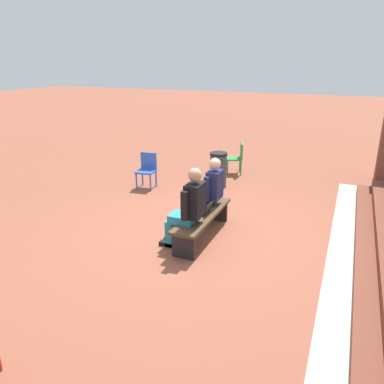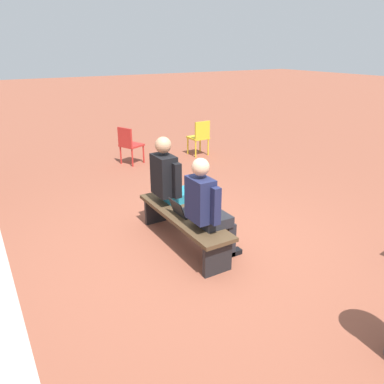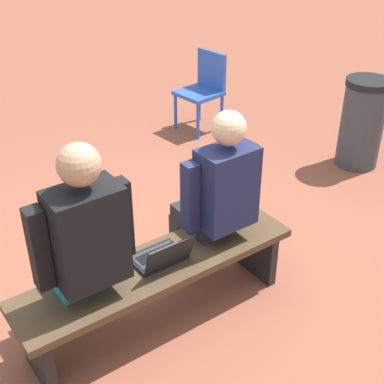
{
  "view_description": "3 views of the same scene",
  "coord_description": "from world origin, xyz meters",
  "px_view_note": "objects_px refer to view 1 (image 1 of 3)",
  "views": [
    {
      "loc": [
        5.68,
        2.3,
        2.96
      ],
      "look_at": [
        0.47,
        0.06,
        0.94
      ],
      "focal_mm": 35.0,
      "sensor_mm": 36.0,
      "label": 1
    },
    {
      "loc": [
        -3.73,
        2.3,
        2.49
      ],
      "look_at": [
        0.23,
        -0.07,
        0.69
      ],
      "focal_mm": 35.0,
      "sensor_mm": 36.0,
      "label": 2
    },
    {
      "loc": [
        1.46,
        2.3,
        2.47
      ],
      "look_at": [
        -0.15,
        0.07,
        0.82
      ],
      "focal_mm": 50.0,
      "sensor_mm": 36.0,
      "label": 3
    }
  ],
  "objects_px": {
    "bench": "(203,219)",
    "plastic_chair_foreground": "(147,168)",
    "plastic_chair_near_bench_right": "(237,156)",
    "litter_bin": "(218,170)",
    "person_adult": "(189,206)",
    "person_student": "(209,190)",
    "laptop": "(204,211)"
  },
  "relations": [
    {
      "from": "bench",
      "to": "plastic_chair_foreground",
      "type": "xyz_separation_m",
      "value": [
        -2.03,
        -2.25,
        0.13
      ]
    },
    {
      "from": "plastic_chair_near_bench_right",
      "to": "litter_bin",
      "type": "height_order",
      "value": "litter_bin"
    },
    {
      "from": "bench",
      "to": "litter_bin",
      "type": "height_order",
      "value": "litter_bin"
    },
    {
      "from": "bench",
      "to": "person_adult",
      "type": "xyz_separation_m",
      "value": [
        0.44,
        -0.07,
        0.38
      ]
    },
    {
      "from": "litter_bin",
      "to": "plastic_chair_near_bench_right",
      "type": "bearing_deg",
      "value": 176.42
    },
    {
      "from": "person_student",
      "to": "plastic_chair_near_bench_right",
      "type": "height_order",
      "value": "person_student"
    },
    {
      "from": "plastic_chair_foreground",
      "to": "litter_bin",
      "type": "relative_size",
      "value": 0.98
    },
    {
      "from": "person_adult",
      "to": "plastic_chair_near_bench_right",
      "type": "relative_size",
      "value": 1.65
    },
    {
      "from": "laptop",
      "to": "plastic_chair_foreground",
      "type": "distance_m",
      "value": 3.03
    },
    {
      "from": "laptop",
      "to": "person_adult",
      "type": "bearing_deg",
      "value": -10.02
    },
    {
      "from": "person_student",
      "to": "plastic_chair_near_bench_right",
      "type": "xyz_separation_m",
      "value": [
        -3.53,
        -0.52,
        -0.23
      ]
    },
    {
      "from": "bench",
      "to": "person_adult",
      "type": "relative_size",
      "value": 1.3
    },
    {
      "from": "person_adult",
      "to": "plastic_chair_foreground",
      "type": "relative_size",
      "value": 1.65
    },
    {
      "from": "person_adult",
      "to": "litter_bin",
      "type": "bearing_deg",
      "value": -169.27
    },
    {
      "from": "laptop",
      "to": "person_student",
      "type": "bearing_deg",
      "value": -170.32
    },
    {
      "from": "person_student",
      "to": "plastic_chair_near_bench_right",
      "type": "distance_m",
      "value": 3.58
    },
    {
      "from": "person_adult",
      "to": "plastic_chair_foreground",
      "type": "height_order",
      "value": "person_adult"
    },
    {
      "from": "plastic_chair_near_bench_right",
      "to": "person_student",
      "type": "bearing_deg",
      "value": 8.4
    },
    {
      "from": "bench",
      "to": "person_adult",
      "type": "height_order",
      "value": "person_adult"
    },
    {
      "from": "bench",
      "to": "litter_bin",
      "type": "distance_m",
      "value": 2.8
    },
    {
      "from": "bench",
      "to": "plastic_chair_near_bench_right",
      "type": "xyz_separation_m",
      "value": [
        -4.01,
        -0.59,
        0.13
      ]
    },
    {
      "from": "person_student",
      "to": "plastic_chair_foreground",
      "type": "distance_m",
      "value": 2.69
    },
    {
      "from": "bench",
      "to": "person_adult",
      "type": "bearing_deg",
      "value": -8.94
    },
    {
      "from": "person_adult",
      "to": "laptop",
      "type": "bearing_deg",
      "value": 169.98
    },
    {
      "from": "laptop",
      "to": "plastic_chair_foreground",
      "type": "xyz_separation_m",
      "value": [
        -2.01,
        -2.26,
        -0.02
      ]
    },
    {
      "from": "laptop",
      "to": "litter_bin",
      "type": "height_order",
      "value": "litter_bin"
    },
    {
      "from": "laptop",
      "to": "plastic_chair_near_bench_right",
      "type": "xyz_separation_m",
      "value": [
        -3.99,
        -0.6,
        -0.02
      ]
    },
    {
      "from": "plastic_chair_near_bench_right",
      "to": "person_adult",
      "type": "bearing_deg",
      "value": 6.64
    },
    {
      "from": "person_student",
      "to": "person_adult",
      "type": "distance_m",
      "value": 0.92
    },
    {
      "from": "plastic_chair_foreground",
      "to": "laptop",
      "type": "bearing_deg",
      "value": 48.35
    },
    {
      "from": "person_student",
      "to": "litter_bin",
      "type": "height_order",
      "value": "person_student"
    },
    {
      "from": "person_student",
      "to": "person_adult",
      "type": "xyz_separation_m",
      "value": [
        0.92,
        -0.0,
        0.02
      ]
    }
  ]
}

